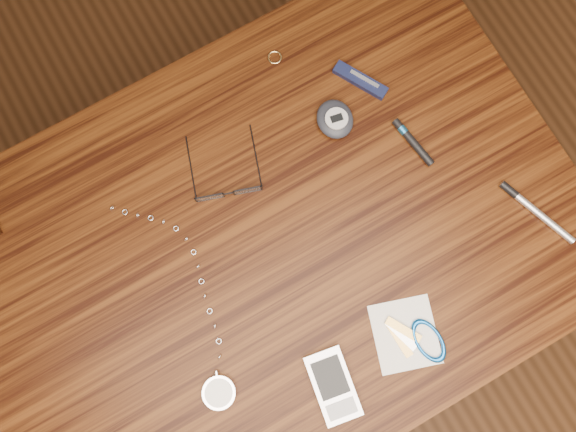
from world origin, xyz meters
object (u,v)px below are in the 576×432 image
pda_phone (333,386)px  silver_pen (531,208)px  pocket_knife (360,80)px  notepad_keys (417,338)px  eyeglasses (228,190)px  pedometer (335,119)px  desk (269,253)px  pocket_watch (216,384)px

pda_phone → silver_pen: pda_phone is taller
pda_phone → pocket_knife: (0.29, 0.40, -0.00)m
pda_phone → notepad_keys: size_ratio=0.87×
eyeglasses → pedometer: size_ratio=1.81×
pda_phone → pedometer: (0.22, 0.36, 0.00)m
desk → eyeglasses: size_ratio=7.10×
eyeglasses → pda_phone: size_ratio=1.22×
desk → silver_pen: size_ratio=7.22×
desk → pocket_knife: bearing=31.3°
pocket_watch → silver_pen: bearing=-1.0°
notepad_keys → silver_pen: 0.28m
desk → pedometer: pedometer is taller
pedometer → desk: bearing=-147.6°
pocket_watch → pocket_knife: size_ratio=3.85×
pda_phone → silver_pen: (0.41, 0.08, -0.00)m
desk → pocket_watch: 0.25m
eyeglasses → pocket_watch: bearing=-122.0°
pda_phone → silver_pen: bearing=10.8°
pocket_watch → pda_phone: bearing=-30.4°
pocket_watch → pocket_knife: 0.54m
pedometer → notepad_keys: bearing=-100.4°
pda_phone → notepad_keys: bearing=-1.4°
eyeglasses → pedometer: 0.21m
desk → pedometer: (0.20, 0.13, 0.11)m
pedometer → notepad_keys: pedometer is taller
pocket_knife → pedometer: bearing=-151.8°
notepad_keys → silver_pen: (0.27, 0.08, 0.00)m
desk → pda_phone: size_ratio=8.66×
pda_phone → pedometer: 0.42m
eyeglasses → silver_pen: (0.41, -0.26, -0.01)m
eyeglasses → pedometer: pedometer is taller
notepad_keys → pocket_watch: bearing=162.9°
pocket_knife → pda_phone: bearing=-125.8°
pda_phone → notepad_keys: pda_phone is taller
desk → pocket_knife: 0.33m
eyeglasses → pedometer: bearing=4.8°
pocket_watch → notepad_keys: (0.30, -0.09, -0.00)m
desk → eyeglasses: bearing=95.8°
pocket_watch → notepad_keys: bearing=-17.1°
desk → pocket_knife: (0.27, 0.16, 0.11)m
pocket_watch → pocket_knife: pocket_watch is taller
pda_phone → desk: bearing=85.6°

